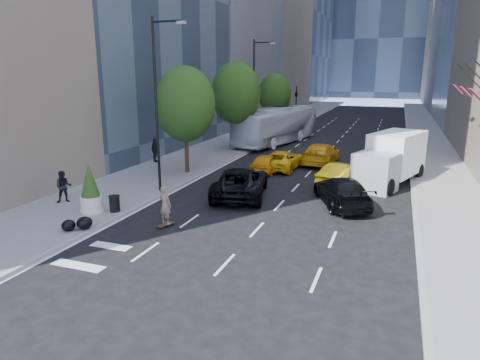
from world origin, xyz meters
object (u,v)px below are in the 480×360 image
at_px(black_sedan_lincoln, 241,182).
at_px(city_bus, 277,125).
at_px(box_truck, 391,158).
at_px(trash_can, 115,204).
at_px(planter_shrub, 90,189).
at_px(black_sedan_mercedes, 342,191).
at_px(skateboarder, 165,207).

relative_size(black_sedan_lincoln, city_bus, 0.47).
distance_m(box_truck, trash_can, 17.63).
bearing_deg(planter_shrub, trash_can, 24.94).
height_order(black_sedan_lincoln, planter_shrub, planter_shrub).
distance_m(black_sedan_mercedes, planter_shrub, 13.34).
bearing_deg(black_sedan_lincoln, black_sedan_mercedes, 169.86).
bearing_deg(skateboarder, black_sedan_mercedes, -124.07).
bearing_deg(black_sedan_mercedes, trash_can, 4.45).
bearing_deg(box_truck, black_sedan_mercedes, -91.92).
height_order(trash_can, planter_shrub, planter_shrub).
height_order(box_truck, planter_shrub, box_truck).
bearing_deg(trash_can, black_sedan_lincoln, 47.37).
distance_m(skateboarder, box_truck, 15.79).
bearing_deg(planter_shrub, city_bus, 83.62).
bearing_deg(black_sedan_mercedes, planter_shrub, 4.23).
distance_m(black_sedan_mercedes, box_truck, 6.56).
relative_size(black_sedan_lincoln, box_truck, 0.85).
xyz_separation_m(black_sedan_lincoln, black_sedan_mercedes, (5.85, 0.23, -0.07)).
xyz_separation_m(skateboarder, planter_shrub, (-4.45, 0.23, 0.41)).
distance_m(city_bus, planter_shrub, 25.65).
distance_m(city_bus, box_truck, 17.51).
bearing_deg(black_sedan_mercedes, black_sedan_lincoln, -20.72).
height_order(black_sedan_mercedes, city_bus, city_bus).
height_order(black_sedan_lincoln, city_bus, city_bus).
xyz_separation_m(skateboarder, trash_can, (-3.40, 0.71, -0.40)).
distance_m(skateboarder, planter_shrub, 4.47).
xyz_separation_m(skateboarder, black_sedan_mercedes, (7.40, 6.33, -0.16)).
bearing_deg(box_truck, black_sedan_lincoln, -123.15).
relative_size(city_bus, planter_shrub, 5.22).
height_order(city_bus, box_truck, city_bus).
distance_m(box_truck, planter_shrub, 18.71).
bearing_deg(black_sedan_mercedes, box_truck, -134.33).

